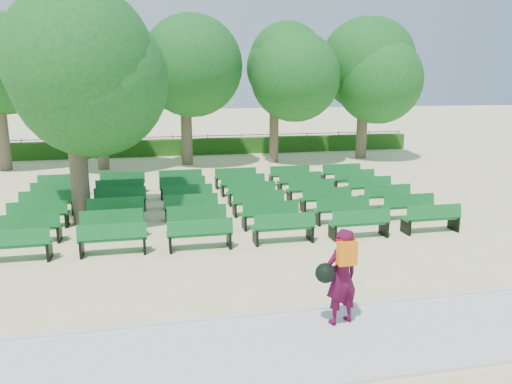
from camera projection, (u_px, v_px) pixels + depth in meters
ground at (233, 221)px, 14.99m from camera, size 120.00×120.00×0.00m
paving at (311, 345)px, 7.93m from camera, size 30.00×2.20×0.06m
curb at (291, 312)px, 9.02m from camera, size 30.00×0.12×0.10m
hedge at (191, 147)px, 28.24m from camera, size 26.00×0.70×0.90m
fence at (191, 154)px, 28.72m from camera, size 26.00×0.10×1.02m
tree_line at (199, 166)px, 24.52m from camera, size 21.80×6.80×7.04m
bench_array at (222, 209)px, 16.13m from camera, size 1.65×0.61×1.02m
tree_among at (71, 74)px, 13.88m from camera, size 4.72×4.72×6.47m
person at (340, 275)px, 8.41m from camera, size 0.83×0.55×1.69m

